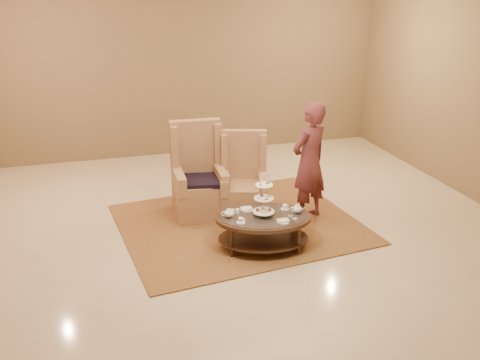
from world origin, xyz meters
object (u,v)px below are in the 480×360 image
object	(u,v)px
armchair_left	(199,183)
armchair_right	(244,187)
tea_table	(263,222)
person	(309,162)

from	to	relation	value
armchair_left	armchair_right	xyz separation A→B (m)	(0.65, -0.18, -0.05)
armchair_left	armchair_right	bearing A→B (deg)	-13.80
tea_table	armchair_right	distance (m)	1.17
tea_table	armchair_left	distance (m)	1.47
person	armchair_right	bearing A→B (deg)	-54.88
armchair_left	person	size ratio (longest dim) A/B	0.79
armchair_right	tea_table	bearing A→B (deg)	-77.25
armchair_left	tea_table	bearing A→B (deg)	-65.25
armchair_left	armchair_right	size ratio (longest dim) A/B	1.12
person	armchair_left	bearing A→B (deg)	-49.57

